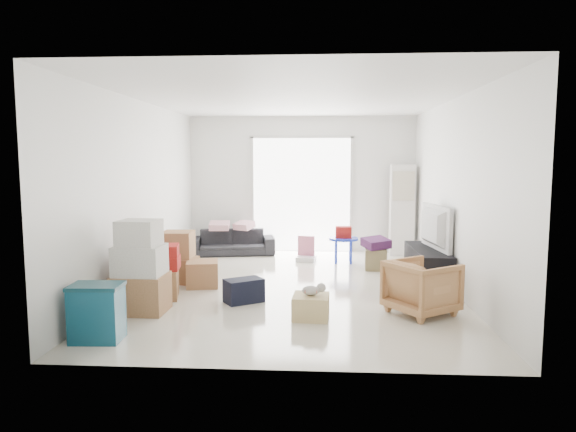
% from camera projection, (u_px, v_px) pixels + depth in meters
% --- Properties ---
extents(room_shell, '(4.98, 6.48, 3.18)m').
position_uv_depth(room_shell, '(295.00, 194.00, 7.34)').
color(room_shell, silver).
rests_on(room_shell, ground).
extents(sliding_door, '(2.10, 0.04, 2.33)m').
position_uv_depth(sliding_door, '(302.00, 190.00, 10.30)').
color(sliding_door, white).
rests_on(sliding_door, room_shell).
extents(ac_tower, '(0.45, 0.30, 1.75)m').
position_uv_depth(ac_tower, '(402.00, 210.00, 9.90)').
color(ac_tower, silver).
rests_on(ac_tower, room_shell).
extents(tv_console, '(0.46, 1.53, 0.51)m').
position_uv_depth(tv_console, '(428.00, 265.00, 7.76)').
color(tv_console, black).
rests_on(tv_console, room_shell).
extents(television, '(0.80, 1.22, 0.15)m').
position_uv_depth(television, '(428.00, 244.00, 7.72)').
color(television, black).
rests_on(television, tv_console).
extents(sofa, '(1.70, 0.75, 0.64)m').
position_uv_depth(sofa, '(232.00, 238.00, 10.01)').
color(sofa, '#26262B').
rests_on(sofa, room_shell).
extents(pillow_left, '(0.42, 0.35, 0.13)m').
position_uv_depth(pillow_left, '(219.00, 219.00, 9.94)').
color(pillow_left, '#BF8B94').
rests_on(pillow_left, sofa).
extents(pillow_right, '(0.47, 0.45, 0.13)m').
position_uv_depth(pillow_right, '(244.00, 218.00, 9.99)').
color(pillow_right, '#BF8B94').
rests_on(pillow_right, sofa).
extents(armchair, '(0.93, 0.94, 0.72)m').
position_uv_depth(armchair, '(422.00, 285.00, 6.12)').
color(armchair, tan).
rests_on(armchair, room_shell).
extents(storage_bins, '(0.53, 0.38, 0.59)m').
position_uv_depth(storage_bins, '(97.00, 312.00, 5.22)').
color(storage_bins, navy).
rests_on(storage_bins, room_shell).
extents(box_stack_a, '(0.63, 0.53, 1.13)m').
position_uv_depth(box_stack_a, '(140.00, 271.00, 6.19)').
color(box_stack_a, '#AA724D').
rests_on(box_stack_a, room_shell).
extents(box_stack_b, '(0.63, 0.63, 0.71)m').
position_uv_depth(box_stack_b, '(157.00, 273.00, 6.84)').
color(box_stack_b, '#AA724D').
rests_on(box_stack_b, room_shell).
extents(box_stack_c, '(0.59, 0.52, 0.77)m').
position_uv_depth(box_stack_c, '(178.00, 257.00, 7.75)').
color(box_stack_c, '#AA724D').
rests_on(box_stack_c, room_shell).
extents(loose_box, '(0.53, 0.53, 0.37)m').
position_uv_depth(loose_box, '(202.00, 274.00, 7.48)').
color(loose_box, '#AA724D').
rests_on(loose_box, room_shell).
extents(duffel_bag, '(0.56, 0.50, 0.31)m').
position_uv_depth(duffel_bag, '(244.00, 291.00, 6.65)').
color(duffel_bag, black).
rests_on(duffel_bag, room_shell).
extents(ottoman, '(0.37, 0.37, 0.35)m').
position_uv_depth(ottoman, '(376.00, 259.00, 8.63)').
color(ottoman, olive).
rests_on(ottoman, room_shell).
extents(blanket, '(0.51, 0.51, 0.14)m').
position_uv_depth(blanket, '(376.00, 245.00, 8.60)').
color(blanket, '#512154').
rests_on(blanket, ottoman).
extents(kids_table, '(0.53, 0.53, 0.65)m').
position_uv_depth(kids_table, '(343.00, 237.00, 9.17)').
color(kids_table, '#1932D2').
rests_on(kids_table, room_shell).
extents(toy_walker, '(0.38, 0.35, 0.45)m').
position_uv_depth(toy_walker, '(306.00, 254.00, 9.39)').
color(toy_walker, silver).
rests_on(toy_walker, room_shell).
extents(wood_crate, '(0.44, 0.44, 0.27)m').
position_uv_depth(wood_crate, '(311.00, 307.00, 5.98)').
color(wood_crate, tan).
rests_on(wood_crate, room_shell).
extents(plush_bunny, '(0.28, 0.16, 0.14)m').
position_uv_depth(plush_bunny, '(314.00, 290.00, 5.96)').
color(plush_bunny, '#B2ADA8').
rests_on(plush_bunny, wood_crate).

